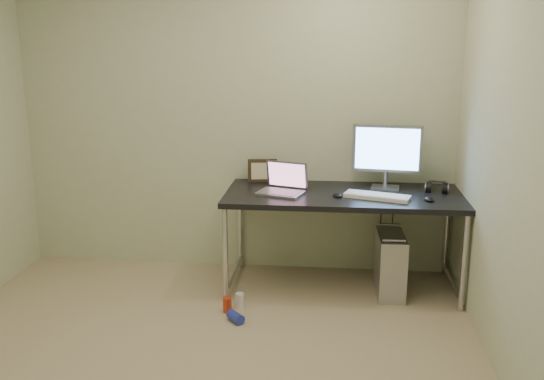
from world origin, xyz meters
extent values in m
plane|color=tan|center=(0.00, 0.00, 0.00)|extent=(3.50, 3.50, 0.00)
cube|color=beige|center=(0.00, 1.75, 1.25)|extent=(3.50, 0.02, 2.50)
cube|color=beige|center=(1.75, 0.00, 1.25)|extent=(0.02, 3.50, 2.50)
cube|color=black|center=(0.87, 1.37, 0.73)|extent=(1.76, 0.77, 0.04)
cylinder|color=silver|center=(0.03, 1.02, 0.35)|extent=(0.04, 0.04, 0.71)
cylinder|color=silver|center=(0.03, 1.71, 0.35)|extent=(0.04, 0.04, 0.71)
cylinder|color=silver|center=(1.71, 1.02, 0.35)|extent=(0.04, 0.04, 0.71)
cylinder|color=silver|center=(1.71, 1.71, 0.35)|extent=(0.04, 0.04, 0.71)
cylinder|color=silver|center=(0.03, 1.37, 0.08)|extent=(0.04, 0.69, 0.04)
cylinder|color=silver|center=(1.71, 1.37, 0.08)|extent=(0.04, 0.69, 0.04)
cube|color=#A9AAAE|center=(1.23, 1.28, 0.23)|extent=(0.21, 0.45, 0.46)
cylinder|color=#9E9EA4|center=(1.23, 1.10, 0.48)|extent=(0.17, 0.03, 0.02)
cylinder|color=#9E9EA4|center=(1.23, 1.47, 0.48)|extent=(0.17, 0.03, 0.02)
cylinder|color=black|center=(1.18, 1.70, 0.40)|extent=(0.01, 0.16, 0.69)
cylinder|color=black|center=(1.27, 1.68, 0.38)|extent=(0.02, 0.11, 0.71)
cylinder|color=red|center=(0.07, 0.83, 0.06)|extent=(0.08, 0.08, 0.11)
cylinder|color=white|center=(0.15, 0.91, 0.06)|extent=(0.06, 0.06, 0.11)
cylinder|color=#2834B6|center=(0.16, 0.69, 0.04)|extent=(0.14, 0.14, 0.07)
cube|color=#9E9EA4|center=(0.41, 1.29, 0.76)|extent=(0.38, 0.32, 0.02)
cube|color=slate|center=(0.41, 1.29, 0.77)|extent=(0.33, 0.27, 0.00)
cube|color=gray|center=(0.45, 1.41, 0.87)|extent=(0.32, 0.14, 0.21)
cube|color=#784B61|center=(0.45, 1.40, 0.87)|extent=(0.29, 0.12, 0.18)
cube|color=#9E9EA4|center=(1.19, 1.54, 0.76)|extent=(0.23, 0.18, 0.02)
cylinder|color=#9E9EA4|center=(1.19, 1.56, 0.82)|extent=(0.03, 0.03, 0.11)
cube|color=#9E9EA4|center=(1.19, 1.55, 1.06)|extent=(0.52, 0.10, 0.36)
cube|color=#639DEA|center=(1.19, 1.53, 1.06)|extent=(0.47, 0.07, 0.31)
cube|color=white|center=(1.11, 1.25, 0.76)|extent=(0.49, 0.29, 0.03)
ellipsoid|color=black|center=(1.47, 1.21, 0.77)|extent=(0.08, 0.12, 0.04)
ellipsoid|color=black|center=(0.83, 1.26, 0.77)|extent=(0.09, 0.11, 0.03)
cylinder|color=black|center=(1.51, 1.47, 0.78)|extent=(0.06, 0.10, 0.10)
cylinder|color=black|center=(1.63, 1.47, 0.78)|extent=(0.06, 0.10, 0.10)
cube|color=black|center=(1.57, 1.47, 0.83)|extent=(0.13, 0.04, 0.01)
cube|color=black|center=(0.23, 1.65, 0.84)|extent=(0.24, 0.10, 0.19)
cylinder|color=silver|center=(0.52, 1.60, 0.80)|extent=(0.01, 0.01, 0.09)
cylinder|color=white|center=(0.52, 1.60, 0.85)|extent=(0.04, 0.03, 0.04)
camera|label=1|loc=(0.79, -3.03, 1.89)|focal=40.00mm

